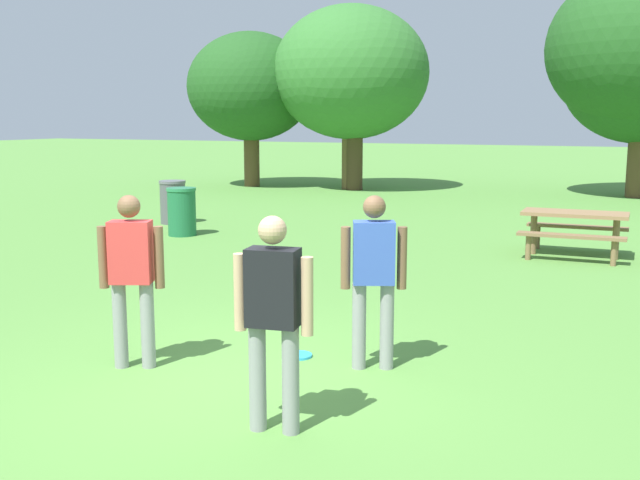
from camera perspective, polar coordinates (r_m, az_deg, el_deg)
name	(u,v)px	position (r m, az deg, el deg)	size (l,w,h in m)	color
ground_plane	(233,379)	(6.86, -6.71, -10.58)	(120.00, 120.00, 0.00)	#568E3D
person_thrower	(132,270)	(7.09, -14.31, -2.24)	(0.57, 0.36, 1.64)	gray
person_catcher	(374,270)	(6.86, 4.15, -2.36)	(0.57, 0.36, 1.64)	gray
person_bystander	(273,310)	(5.47, -3.62, -5.39)	(0.60, 0.28, 1.64)	gray
frisbee	(299,355)	(7.41, -1.65, -8.88)	(0.26, 0.26, 0.03)	#2D9EDB
picnic_table_near	(574,224)	(13.23, 19.00, 1.17)	(1.73, 1.45, 0.77)	olive
trash_can_beside_table	(182,212)	(15.08, -10.60, 2.17)	(0.59, 0.59, 0.96)	#1E663D
trash_can_further_along	(173,202)	(16.84, -11.27, 2.89)	(0.59, 0.59, 0.96)	#515156
tree_tall_left	(251,87)	(25.71, -5.36, 11.64)	(4.29, 4.29, 5.21)	brown
tree_broad_center	(351,73)	(24.55, 2.39, 12.72)	(5.05, 5.05, 5.93)	brown
tree_far_right	(355,73)	(24.32, 2.73, 12.70)	(4.24, 4.24, 5.57)	#4C3823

